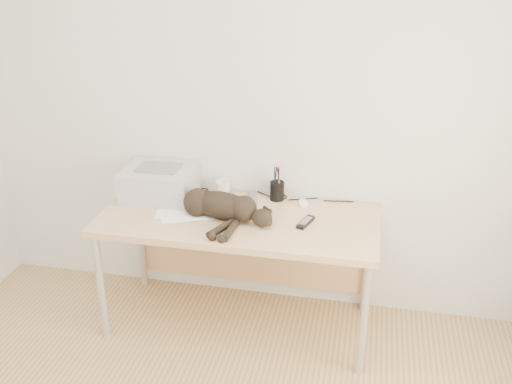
% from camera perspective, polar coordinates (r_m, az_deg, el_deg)
% --- Properties ---
extents(wall_back, '(3.50, 0.00, 3.50)m').
position_cam_1_polar(wall_back, '(3.40, -0.47, 8.67)').
color(wall_back, silver).
rests_on(wall_back, floor).
extents(desk, '(1.60, 0.70, 0.74)m').
position_cam_1_polar(desk, '(3.41, -1.42, -3.87)').
color(desk, tan).
rests_on(desk, floor).
extents(printer, '(0.43, 0.37, 0.20)m').
position_cam_1_polar(printer, '(3.53, -9.60, 0.94)').
color(printer, silver).
rests_on(printer, desk).
extents(papers, '(0.38, 0.32, 0.01)m').
position_cam_1_polar(papers, '(3.35, -7.09, -1.97)').
color(papers, white).
rests_on(papers, desk).
extents(cat, '(0.72, 0.42, 0.17)m').
position_cam_1_polar(cat, '(3.23, -3.79, -1.46)').
color(cat, black).
rests_on(cat, desk).
extents(mug, '(0.13, 0.13, 0.09)m').
position_cam_1_polar(mug, '(3.53, -3.30, 0.41)').
color(mug, white).
rests_on(mug, desk).
extents(pen_cup, '(0.09, 0.09, 0.22)m').
position_cam_1_polar(pen_cup, '(3.46, 2.12, 0.16)').
color(pen_cup, black).
rests_on(pen_cup, desk).
extents(remote_grey, '(0.11, 0.19, 0.02)m').
position_cam_1_polar(remote_grey, '(3.48, -0.40, -0.59)').
color(remote_grey, gray).
rests_on(remote_grey, desk).
extents(remote_black, '(0.09, 0.17, 0.02)m').
position_cam_1_polar(remote_black, '(3.20, 4.98, -3.03)').
color(remote_black, black).
rests_on(remote_black, desk).
extents(mouse, '(0.09, 0.13, 0.04)m').
position_cam_1_polar(mouse, '(3.43, 4.75, -0.92)').
color(mouse, white).
rests_on(mouse, desk).
extents(cable_tangle, '(1.36, 0.07, 0.01)m').
position_cam_1_polar(cable_tangle, '(3.54, -0.62, -0.22)').
color(cable_tangle, black).
rests_on(cable_tangle, desk).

